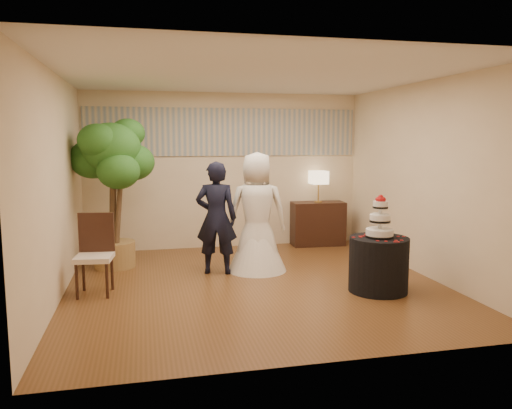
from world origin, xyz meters
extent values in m
cube|color=brown|center=(0.00, 0.00, 0.00)|extent=(5.00, 5.00, 0.00)
cube|color=white|center=(0.00, 0.00, 2.80)|extent=(5.00, 5.00, 0.00)
cube|color=beige|center=(0.00, 2.50, 1.40)|extent=(5.00, 0.06, 2.80)
cube|color=beige|center=(0.00, -2.50, 1.40)|extent=(5.00, 0.06, 2.80)
cube|color=beige|center=(-2.50, 0.00, 1.40)|extent=(0.06, 5.00, 2.80)
cube|color=beige|center=(2.50, 0.00, 1.40)|extent=(0.06, 5.00, 2.80)
cube|color=#A9A89E|center=(0.00, 2.48, 2.10)|extent=(4.90, 0.02, 0.85)
imported|color=black|center=(-0.43, 0.69, 0.83)|extent=(0.68, 0.53, 1.66)
imported|color=white|center=(0.19, 0.71, 0.89)|extent=(1.03, 1.03, 1.79)
cylinder|color=black|center=(1.50, -0.66, 0.36)|extent=(1.00, 1.00, 0.72)
cube|color=black|center=(1.71, 2.24, 0.41)|extent=(1.00, 0.48, 0.81)
camera|label=1|loc=(-1.46, -6.47, 1.98)|focal=35.00mm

